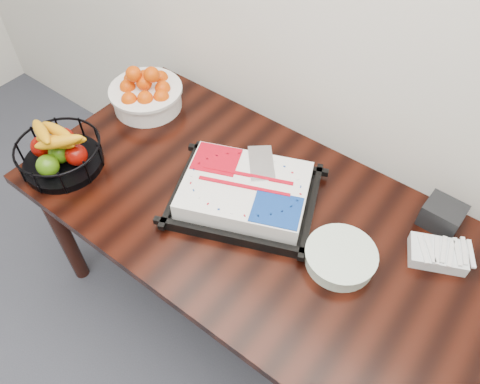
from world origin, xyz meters
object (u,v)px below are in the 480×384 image
Objects in this scene: cake_tray at (245,193)px; table at (259,228)px; tangerine_bowl at (146,90)px; fruit_basket at (60,152)px; plate_stack at (340,257)px; napkin_box at (442,215)px.

table is at bearing -11.73° from cake_tray.
table is at bearing -14.45° from tangerine_bowl.
cake_tray is 0.73m from fruit_basket.
tangerine_bowl reaches higher than plate_stack.
fruit_basket is at bearing -166.30° from plate_stack.
tangerine_bowl is 1.33× the size of plate_stack.
table is 0.35m from plate_stack.
napkin_box is (0.20, 0.36, 0.02)m from plate_stack.
table is 13.78× the size of napkin_box.
napkin_box is at bearing 60.57° from plate_stack.
fruit_basket reaches higher than table.
tangerine_bowl is 1.10m from plate_stack.
cake_tray reaches higher than napkin_box.
cake_tray is 1.95× the size of tangerine_bowl.
tangerine_bowl is 0.97× the size of fruit_basket.
table is 5.68× the size of tangerine_bowl.
tangerine_bowl is (-0.67, 0.18, 0.04)m from cake_tray.
fruit_basket is (-0.68, -0.29, 0.02)m from cake_tray.
fruit_basket is at bearing -157.11° from cake_tray.
plate_stack is at bearing 13.70° from fruit_basket.
cake_tray is at bearing -151.20° from napkin_box.
napkin_box reaches higher than plate_stack.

